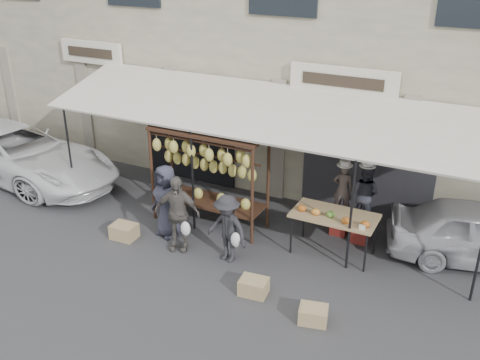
% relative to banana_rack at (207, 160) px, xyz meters
% --- Properties ---
extents(ground_plane, '(90.00, 90.00, 0.00)m').
position_rel_banana_rack_xyz_m(ground_plane, '(0.82, -1.49, -1.58)').
color(ground_plane, '#2D2D30').
extents(shophouse, '(24.00, 6.15, 7.30)m').
position_rel_banana_rack_xyz_m(shophouse, '(0.82, 5.01, 2.07)').
color(shophouse, '#BFB595').
rests_on(shophouse, ground_plane).
extents(awning, '(10.00, 2.35, 2.92)m').
position_rel_banana_rack_xyz_m(awning, '(0.83, 0.79, 1.00)').
color(awning, beige).
rests_on(awning, ground_plane).
extents(banana_rack, '(2.60, 0.90, 2.24)m').
position_rel_banana_rack_xyz_m(banana_rack, '(0.00, 0.00, 0.00)').
color(banana_rack, black).
rests_on(banana_rack, ground_plane).
extents(produce_table, '(1.70, 0.90, 1.04)m').
position_rel_banana_rack_xyz_m(produce_table, '(2.90, 0.02, -0.71)').
color(produce_table, tan).
rests_on(produce_table, ground_plane).
extents(vendor_left, '(0.48, 0.37, 1.16)m').
position_rel_banana_rack_xyz_m(vendor_left, '(2.78, 0.93, -0.50)').
color(vendor_left, '#4C403C').
rests_on(vendor_left, stool_left).
extents(vendor_right, '(0.74, 0.64, 1.32)m').
position_rel_banana_rack_xyz_m(vendor_right, '(3.29, 0.79, -0.44)').
color(vendor_right, '#272933').
rests_on(vendor_right, stool_right).
extents(customer_left, '(0.92, 0.73, 1.63)m').
position_rel_banana_rack_xyz_m(customer_left, '(-0.55, -0.83, -0.76)').
color(customer_left, '#30313F').
rests_on(customer_left, ground_plane).
extents(customer_mid, '(1.04, 0.65, 1.64)m').
position_rel_banana_rack_xyz_m(customer_mid, '(-0.03, -1.21, -0.75)').
color(customer_mid, '#57524D').
rests_on(customer_mid, ground_plane).
extents(customer_right, '(1.01, 0.69, 1.44)m').
position_rel_banana_rack_xyz_m(customer_right, '(1.09, -1.14, -0.86)').
color(customer_right, '#262529').
rests_on(customer_right, ground_plane).
extents(stool_left, '(0.42, 0.42, 0.50)m').
position_rel_banana_rack_xyz_m(stool_left, '(2.78, 0.93, -1.33)').
color(stool_left, maroon).
rests_on(stool_left, ground_plane).
extents(stool_right, '(0.38, 0.38, 0.47)m').
position_rel_banana_rack_xyz_m(stool_right, '(3.29, 0.79, -1.34)').
color(stool_right, maroon).
rests_on(stool_right, ground_plane).
extents(crate_near_a, '(0.54, 0.44, 0.30)m').
position_rel_banana_rack_xyz_m(crate_near_a, '(2.05, -1.92, -1.43)').
color(crate_near_a, tan).
rests_on(crate_near_a, ground_plane).
extents(crate_near_b, '(0.55, 0.46, 0.29)m').
position_rel_banana_rack_xyz_m(crate_near_b, '(3.29, -2.18, -1.43)').
color(crate_near_b, tan).
rests_on(crate_near_b, ground_plane).
extents(crate_far, '(0.56, 0.44, 0.32)m').
position_rel_banana_rack_xyz_m(crate_far, '(-1.32, -1.39, -1.42)').
color(crate_far, tan).
rests_on(crate_far, ground_plane).
extents(van, '(5.01, 2.73, 2.00)m').
position_rel_banana_rack_xyz_m(van, '(-6.30, 0.08, -0.58)').
color(van, white).
rests_on(van, ground_plane).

